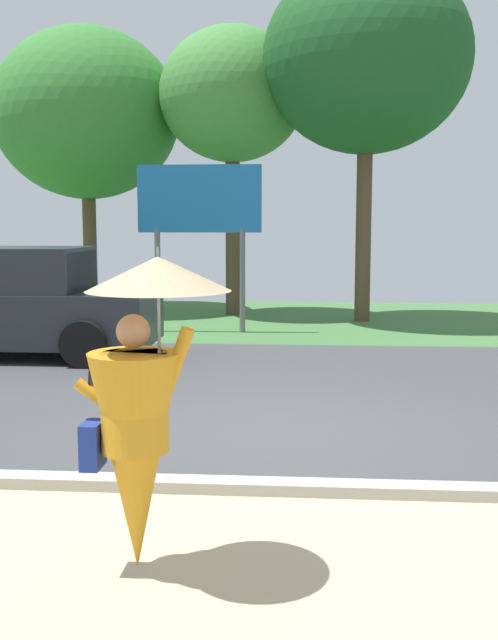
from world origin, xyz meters
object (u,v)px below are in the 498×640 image
pickup_truck (6,306)px  roadside_billboard (199,211)px  monk_pedestrian (140,410)px  tree_right_mid (87,114)px  tree_left_far (367,59)px  tree_center_back (232,96)px

pickup_truck → roadside_billboard: (2.94, 3.17, 1.68)m
monk_pedestrian → roadside_billboard: 11.26m
monk_pedestrian → pickup_truck: size_ratio=0.41×
pickup_truck → tree_right_mid: bearing=90.8°
pickup_truck → tree_left_far: 9.83m
monk_pedestrian → tree_right_mid: (-4.71, 15.12, 4.04)m
tree_left_far → tree_center_back: (-3.18, 1.07, -0.62)m
roadside_billboard → tree_center_back: size_ratio=0.50×
roadside_billboard → tree_left_far: 5.40m
monk_pedestrian → pickup_truck: monk_pedestrian is taller
tree_left_far → monk_pedestrian: bearing=-100.2°
tree_right_mid → roadside_billboard: bearing=-48.8°
monk_pedestrian → tree_left_far: tree_left_far is taller
roadside_billboard → tree_center_back: tree_center_back is taller
tree_center_back → tree_right_mid: size_ratio=0.96×
roadside_billboard → tree_center_back: (0.38, 3.19, 2.84)m
roadside_billboard → tree_left_far: bearing=30.8°
pickup_truck → tree_left_far: tree_left_far is taller
tree_left_far → tree_right_mid: size_ratio=1.12×
monk_pedestrian → pickup_truck: bearing=115.1°
pickup_truck → tree_center_back: tree_center_back is taller
monk_pedestrian → tree_left_far: 14.31m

